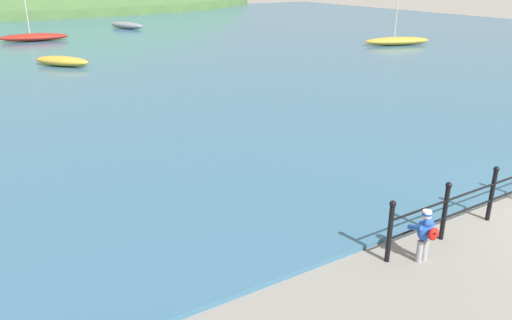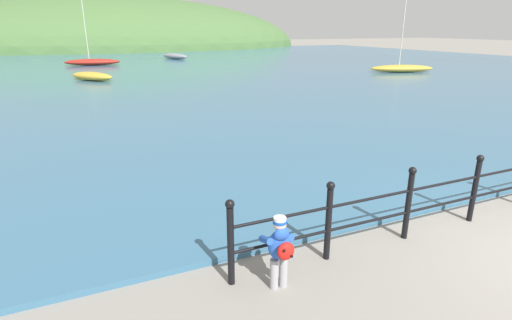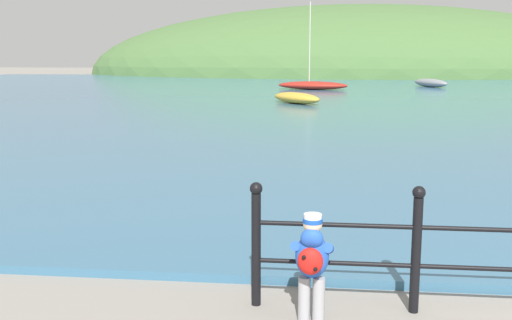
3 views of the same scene
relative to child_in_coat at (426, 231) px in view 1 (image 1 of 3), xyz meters
name	(u,v)px [view 1 (image 1 of 3)]	position (x,y,z in m)	size (l,w,h in m)	color
water	(113,43)	(4.01, 30.84, -0.56)	(80.00, 60.00, 0.10)	#386684
far_hillside	(25,10)	(4.01, 67.41, -0.61)	(63.84, 35.11, 16.06)	#476B38
child_in_coat	(426,231)	(0.00, 0.00, 0.00)	(0.39, 0.54, 1.00)	#99999E
boat_far_left	(34,37)	(-0.60, 34.31, -0.22)	(4.79, 2.33, 5.59)	maroon
boat_twin_mast	(397,41)	(19.83, 19.00, -0.22)	(4.75, 2.78, 5.60)	gold
boat_mid_harbor	(127,25)	(7.59, 38.35, -0.22)	(2.37, 3.81, 0.58)	gray
boat_far_right	(62,61)	(-1.16, 23.05, -0.25)	(2.83, 3.20, 0.52)	gold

